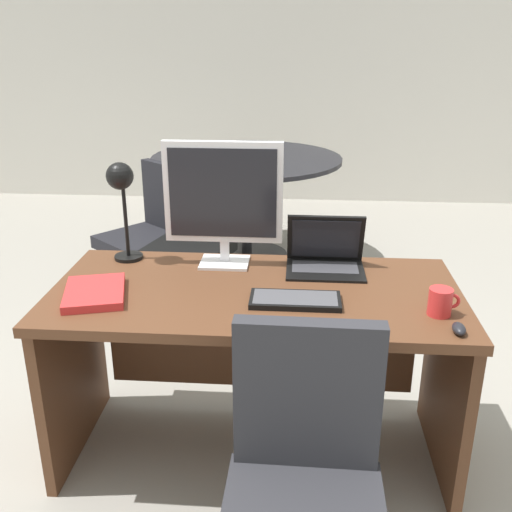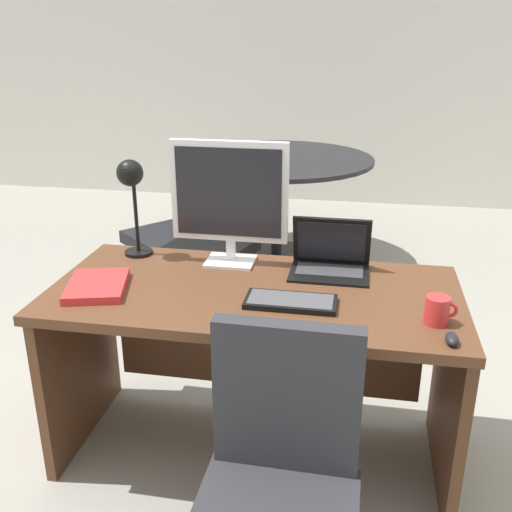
% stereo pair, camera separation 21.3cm
% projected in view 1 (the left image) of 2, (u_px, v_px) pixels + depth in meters
% --- Properties ---
extents(ground, '(12.00, 12.00, 0.00)m').
position_uv_depth(ground, '(273.00, 298.00, 3.86)').
color(ground, gray).
extents(back_wall, '(10.00, 0.10, 2.80)m').
position_uv_depth(back_wall, '(287.00, 58.00, 5.68)').
color(back_wall, silver).
rests_on(back_wall, ground).
extents(desk, '(1.54, 0.74, 0.74)m').
position_uv_depth(desk, '(256.00, 334.00, 2.32)').
color(desk, '#56331E').
rests_on(desk, ground).
extents(monitor, '(0.48, 0.16, 0.51)m').
position_uv_depth(monitor, '(223.00, 197.00, 2.33)').
color(monitor, silver).
rests_on(monitor, desk).
extents(laptop, '(0.31, 0.24, 0.22)m').
position_uv_depth(laptop, '(325.00, 252.00, 2.38)').
color(laptop, black).
rests_on(laptop, desk).
extents(keyboard, '(0.32, 0.15, 0.02)m').
position_uv_depth(keyboard, '(295.00, 300.00, 2.08)').
color(keyboard, black).
rests_on(keyboard, desk).
extents(mouse, '(0.04, 0.07, 0.03)m').
position_uv_depth(mouse, '(459.00, 329.00, 1.87)').
color(mouse, black).
rests_on(mouse, desk).
extents(desk_lamp, '(0.12, 0.14, 0.42)m').
position_uv_depth(desk_lamp, '(121.00, 190.00, 2.36)').
color(desk_lamp, black).
rests_on(desk_lamp, desk).
extents(book, '(0.27, 0.32, 0.03)m').
position_uv_depth(book, '(95.00, 293.00, 2.13)').
color(book, red).
rests_on(book, desk).
extents(coffee_mug, '(0.11, 0.08, 0.10)m').
position_uv_depth(coffee_mug, '(441.00, 302.00, 1.98)').
color(coffee_mug, red).
rests_on(coffee_mug, desk).
extents(meeting_table, '(1.39, 1.39, 0.79)m').
position_uv_depth(meeting_table, '(246.00, 182.00, 4.32)').
color(meeting_table, black).
rests_on(meeting_table, ground).
extents(meeting_chair_near, '(0.65, 0.66, 0.86)m').
position_uv_depth(meeting_chair_near, '(149.00, 245.00, 3.82)').
color(meeting_chair_near, black).
rests_on(meeting_chair_near, ground).
extents(meeting_chair_far, '(0.57, 0.59, 0.82)m').
position_uv_depth(meeting_chair_far, '(193.00, 257.00, 3.63)').
color(meeting_chair_far, black).
rests_on(meeting_chair_far, ground).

